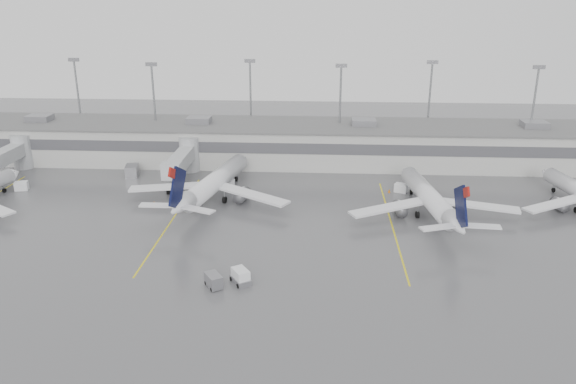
{
  "coord_description": "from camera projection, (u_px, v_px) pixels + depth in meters",
  "views": [
    {
      "loc": [
        6.14,
        -58.46,
        34.29
      ],
      "look_at": [
        1.13,
        24.0,
        5.0
      ],
      "focal_mm": 35.0,
      "sensor_mm": 36.0,
      "label": 1
    }
  ],
  "objects": [
    {
      "name": "ground",
      "position": [
        266.0,
        298.0,
        66.81
      ],
      "size": [
        260.0,
        260.0,
        0.0
      ],
      "primitive_type": "plane",
      "color": "#57575A",
      "rests_on": "ground"
    },
    {
      "name": "terminal",
      "position": [
        292.0,
        143.0,
        119.96
      ],
      "size": [
        152.0,
        17.0,
        9.45
      ],
      "color": "#AFAFAA",
      "rests_on": "ground"
    },
    {
      "name": "light_masts",
      "position": [
        294.0,
        101.0,
        122.76
      ],
      "size": [
        142.4,
        8.0,
        20.6
      ],
      "color": "gray",
      "rests_on": "ground"
    },
    {
      "name": "jet_bridge_left",
      "position": [
        11.0,
        155.0,
        111.7
      ],
      "size": [
        4.0,
        17.2,
        7.0
      ],
      "color": "#A0A2A5",
      "rests_on": "ground"
    },
    {
      "name": "jet_bridge_right",
      "position": [
        185.0,
        158.0,
        109.7
      ],
      "size": [
        4.0,
        17.2,
        7.0
      ],
      "color": "#A0A2A5",
      "rests_on": "ground"
    },
    {
      "name": "stand_markings",
      "position": [
        281.0,
        221.0,
        89.38
      ],
      "size": [
        105.25,
        40.0,
        0.01
      ],
      "color": "yellow",
      "rests_on": "ground"
    },
    {
      "name": "jet_mid_left",
      "position": [
        213.0,
        183.0,
        97.18
      ],
      "size": [
        28.64,
        32.44,
        10.62
      ],
      "rotation": [
        0.0,
        0.0,
        -0.21
      ],
      "color": "white",
      "rests_on": "ground"
    },
    {
      "name": "jet_mid_right",
      "position": [
        431.0,
        198.0,
        90.39
      ],
      "size": [
        27.49,
        30.99,
        10.05
      ],
      "rotation": [
        0.0,
        0.0,
        0.13
      ],
      "color": "white",
      "rests_on": "ground"
    },
    {
      "name": "baggage_tug",
      "position": [
        241.0,
        278.0,
        70.15
      ],
      "size": [
        3.09,
        3.42,
        1.88
      ],
      "rotation": [
        0.0,
        0.0,
        0.58
      ],
      "color": "white",
      "rests_on": "ground"
    },
    {
      "name": "baggage_cart",
      "position": [
        214.0,
        280.0,
        69.16
      ],
      "size": [
        2.71,
        3.04,
        1.7
      ],
      "rotation": [
        0.0,
        0.0,
        0.58
      ],
      "color": "slate",
      "rests_on": "ground"
    },
    {
      "name": "gse_uld_a",
      "position": [
        21.0,
        186.0,
        103.41
      ],
      "size": [
        2.59,
        2.07,
        1.6
      ],
      "primitive_type": "cube",
      "rotation": [
        0.0,
        0.0,
        0.28
      ],
      "color": "white",
      "rests_on": "ground"
    },
    {
      "name": "gse_uld_b",
      "position": [
        228.0,
        184.0,
        104.47
      ],
      "size": [
        2.33,
        1.6,
        1.61
      ],
      "primitive_type": "cube",
      "rotation": [
        0.0,
        0.0,
        -0.04
      ],
      "color": "white",
      "rests_on": "ground"
    },
    {
      "name": "gse_uld_c",
      "position": [
        401.0,
        188.0,
        102.35
      ],
      "size": [
        2.65,
        2.27,
        1.59
      ],
      "primitive_type": "cube",
      "rotation": [
        0.0,
        0.0,
        -0.42
      ],
      "color": "white",
      "rests_on": "ground"
    },
    {
      "name": "gse_loader",
      "position": [
        132.0,
        171.0,
        111.06
      ],
      "size": [
        2.89,
        3.98,
        2.27
      ],
      "primitive_type": "cube",
      "rotation": [
        0.0,
        0.0,
        0.18
      ],
      "color": "slate",
      "rests_on": "ground"
    },
    {
      "name": "cone_b",
      "position": [
        154.0,
        203.0,
        96.13
      ],
      "size": [
        0.47,
        0.47,
        0.75
      ],
      "primitive_type": "cone",
      "color": "#DC6104",
      "rests_on": "ground"
    },
    {
      "name": "cone_c",
      "position": [
        389.0,
        191.0,
        102.24
      ],
      "size": [
        0.44,
        0.44,
        0.7
      ],
      "primitive_type": "cone",
      "color": "#DC6104",
      "rests_on": "ground"
    }
  ]
}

